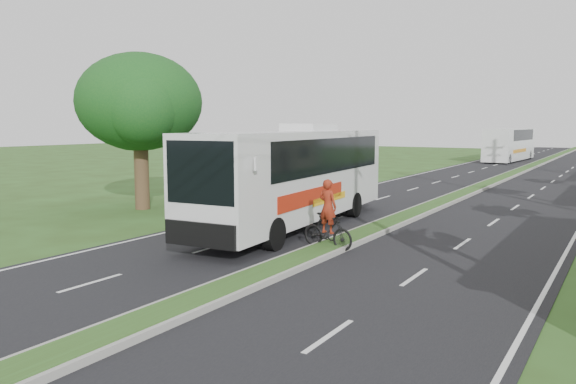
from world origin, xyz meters
The scene contains 8 objects.
ground centered at (0.00, 0.00, 0.00)m, with size 180.00×180.00×0.00m, color #2D4418.
road_asphalt centered at (0.00, 20.00, 0.01)m, with size 14.00×160.00×0.02m, color black.
median_strip centered at (0.00, 20.00, 0.10)m, with size 1.20×160.00×0.18m.
lane_edge_left centered at (-6.70, 20.00, 0.00)m, with size 0.12×160.00×0.01m, color silver.
shade_tree centered at (-12.11, 10.02, 5.03)m, with size 6.30×6.00×7.54m.
coach_bus_main centered at (-3.07, 9.75, 2.29)m, with size 3.72×13.05×4.16m.
coach_bus_far centered at (-3.59, 57.43, 2.06)m, with size 3.39×12.59×3.63m.
motorcyclist centered at (-0.12, 6.84, 0.83)m, with size 2.04×0.88×2.35m.
Camera 1 is at (8.36, -9.41, 4.14)m, focal length 35.00 mm.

